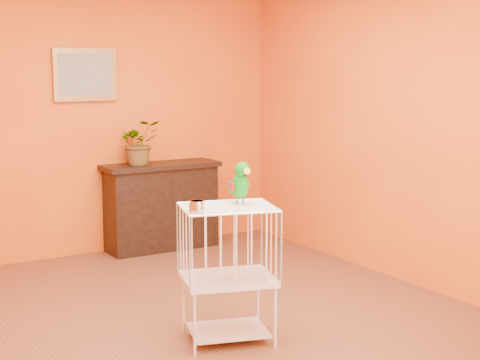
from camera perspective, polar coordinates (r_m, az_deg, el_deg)
ground at (r=5.47m, az=-3.48°, el=-10.76°), size 4.50×4.50×0.00m
room_shell at (r=5.16m, az=-3.65°, el=6.05°), size 4.50×4.50×4.50m
console_cabinet at (r=7.42m, az=-6.12°, el=-2.03°), size 1.18×0.42×0.87m
potted_plant at (r=7.23m, az=-7.76°, el=2.51°), size 0.42×0.46×0.34m
framed_picture at (r=7.19m, az=-11.92°, el=8.00°), size 0.62×0.04×0.50m
birdcage at (r=4.92m, az=-0.94°, el=-7.14°), size 0.70×0.61×0.92m
feed_cup at (r=4.63m, az=-3.35°, el=-2.04°), size 0.10×0.10×0.07m
parrot at (r=4.87m, az=0.04°, el=-0.20°), size 0.14×0.26×0.29m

